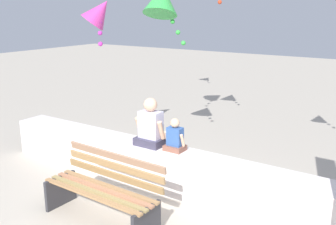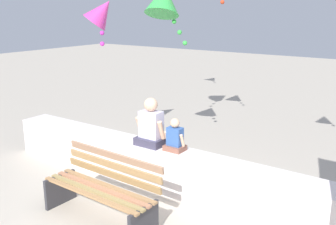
% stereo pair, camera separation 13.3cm
% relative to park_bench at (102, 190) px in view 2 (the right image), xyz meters
% --- Properties ---
extents(ground_plane, '(40.00, 40.00, 0.00)m').
position_rel_park_bench_xyz_m(ground_plane, '(0.33, 0.20, -0.42)').
color(ground_plane, '#B3A898').
extents(seawall_ledge, '(6.90, 0.54, 0.65)m').
position_rel_park_bench_xyz_m(seawall_ledge, '(0.33, 1.25, -0.10)').
color(seawall_ledge, silver).
rests_on(seawall_ledge, ground).
extents(park_bench, '(1.72, 0.66, 0.88)m').
position_rel_park_bench_xyz_m(park_bench, '(0.00, 0.00, 0.00)').
color(park_bench, '#A1764B').
rests_on(park_bench, ground).
extents(person_adult, '(0.51, 0.37, 0.77)m').
position_rel_park_bench_xyz_m(person_adult, '(-0.15, 1.29, 0.53)').
color(person_adult, '#39374B').
rests_on(person_adult, seawall_ledge).
extents(person_child, '(0.34, 0.25, 0.51)m').
position_rel_park_bench_xyz_m(person_child, '(0.31, 1.29, 0.43)').
color(person_child, brown).
rests_on(person_child, seawall_ledge).
extents(kite_green, '(0.81, 0.87, 1.10)m').
position_rel_park_bench_xyz_m(kite_green, '(-0.57, 2.23, 2.49)').
color(kite_green, green).
extents(kite_magenta, '(0.81, 0.79, 0.91)m').
position_rel_park_bench_xyz_m(kite_magenta, '(-1.61, 1.78, 2.29)').
color(kite_magenta, '#DB3D9E').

